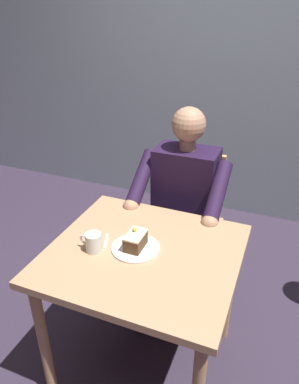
{
  "coord_description": "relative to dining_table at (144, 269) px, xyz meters",
  "views": [
    {
      "loc": [
        -0.51,
        1.2,
        1.75
      ],
      "look_at": [
        0.01,
        -0.1,
        0.99
      ],
      "focal_mm": 33.76,
      "sensor_mm": 36.0,
      "label": 1
    }
  ],
  "objects": [
    {
      "name": "cake_slice",
      "position": [
        0.04,
        -0.0,
        0.15
      ],
      "size": [
        0.08,
        0.12,
        0.09
      ],
      "color": "#51351D",
      "rests_on": "dessert_plate"
    },
    {
      "name": "dessert_spoon",
      "position": [
        0.19,
        0.04,
        0.11
      ],
      "size": [
        0.05,
        0.14,
        0.01
      ],
      "color": "silver",
      "rests_on": "dining_table"
    },
    {
      "name": "coffee_cup",
      "position": [
        0.21,
        0.08,
        0.15
      ],
      "size": [
        0.11,
        0.07,
        0.09
      ],
      "color": "silver",
      "rests_on": "dining_table"
    },
    {
      "name": "chair",
      "position": [
        0.0,
        -0.74,
        -0.14
      ],
      "size": [
        0.42,
        0.42,
        0.9
      ],
      "color": "tan",
      "rests_on": "ground"
    },
    {
      "name": "cafe_rear_panel",
      "position": [
        0.0,
        -1.85,
        0.86
      ],
      "size": [
        6.4,
        0.12,
        3.0
      ],
      "primitive_type": "cube",
      "color": "#96A7AE",
      "rests_on": "ground"
    },
    {
      "name": "dining_table",
      "position": [
        0.0,
        0.0,
        0.0
      ],
      "size": [
        0.85,
        0.78,
        0.74
      ],
      "color": "tan",
      "rests_on": "ground"
    },
    {
      "name": "dessert_plate",
      "position": [
        0.04,
        -0.0,
        0.11
      ],
      "size": [
        0.22,
        0.22,
        0.01
      ],
      "primitive_type": "cylinder",
      "color": "white",
      "rests_on": "dining_table"
    },
    {
      "name": "seated_person",
      "position": [
        -0.0,
        -0.56,
        0.0
      ],
      "size": [
        0.53,
        0.58,
        1.24
      ],
      "color": "#241432",
      "rests_on": "ground"
    },
    {
      "name": "ground_plane",
      "position": [
        0.0,
        0.0,
        -0.64
      ],
      "size": [
        14.0,
        14.0,
        0.0
      ],
      "primitive_type": "plane",
      "color": "#33293B"
    }
  ]
}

